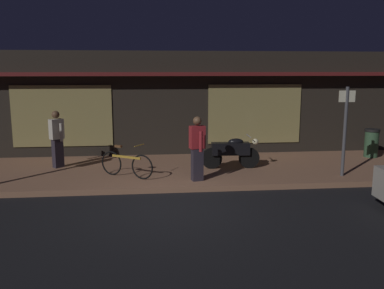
# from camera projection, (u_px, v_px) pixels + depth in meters

# --- Properties ---
(ground_plane) EXTENTS (60.00, 60.00, 0.00)m
(ground_plane) POSITION_uv_depth(u_px,v_px,m) (168.00, 206.00, 9.17)
(ground_plane) COLOR black
(sidewalk_slab) EXTENTS (18.00, 4.00, 0.15)m
(sidewalk_slab) POSITION_uv_depth(u_px,v_px,m) (163.00, 171.00, 12.09)
(sidewalk_slab) COLOR #8C6047
(sidewalk_slab) RESTS_ON ground_plane
(storefront_building) EXTENTS (18.00, 3.30, 3.60)m
(storefront_building) POSITION_uv_depth(u_px,v_px,m) (159.00, 103.00, 15.10)
(storefront_building) COLOR black
(storefront_building) RESTS_ON ground_plane
(motorcycle) EXTENTS (1.70, 0.55, 0.97)m
(motorcycle) POSITION_uv_depth(u_px,v_px,m) (232.00, 151.00, 12.01)
(motorcycle) COLOR black
(motorcycle) RESTS_ON sidewalk_slab
(bicycle_parked) EXTENTS (1.42, 0.94, 0.91)m
(bicycle_parked) POSITION_uv_depth(u_px,v_px,m) (126.00, 164.00, 11.03)
(bicycle_parked) COLOR black
(bicycle_parked) RESTS_ON sidewalk_slab
(person_photographer) EXTENTS (0.48, 0.51, 1.67)m
(person_photographer) POSITION_uv_depth(u_px,v_px,m) (57.00, 138.00, 12.05)
(person_photographer) COLOR #28232D
(person_photographer) RESTS_ON sidewalk_slab
(person_bystander) EXTENTS (0.42, 0.61, 1.67)m
(person_bystander) POSITION_uv_depth(u_px,v_px,m) (197.00, 147.00, 10.60)
(person_bystander) COLOR #28232D
(person_bystander) RESTS_ON sidewalk_slab
(sign_post) EXTENTS (0.44, 0.09, 2.40)m
(sign_post) POSITION_uv_depth(u_px,v_px,m) (345.00, 126.00, 10.99)
(sign_post) COLOR #47474C
(sign_post) RESTS_ON sidewalk_slab
(trash_bin) EXTENTS (0.48, 0.48, 0.93)m
(trash_bin) POSITION_uv_depth(u_px,v_px,m) (371.00, 143.00, 13.59)
(trash_bin) COLOR #2D4C33
(trash_bin) RESTS_ON sidewalk_slab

